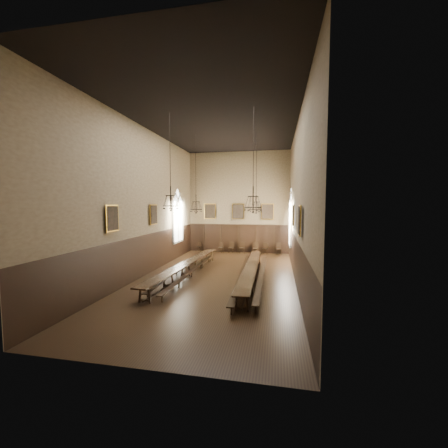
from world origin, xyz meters
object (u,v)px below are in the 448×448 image
(bench_right_outer, at_px, (261,277))
(chandelier_front_left, at_px, (171,200))
(chair_0, at_px, (199,249))
(chair_7, at_px, (279,251))
(chandelier_front_right, at_px, (253,201))
(bench_left_inner, at_px, (191,273))
(chair_5, at_px, (256,250))
(bench_right_inner, at_px, (242,276))
(table_left, at_px, (186,270))
(chandelier_back_left, at_px, (196,204))
(chair_4, at_px, (242,250))
(chair_6, at_px, (265,251))
(bench_left_outer, at_px, (176,272))
(table_right, at_px, (251,274))
(chandelier_back_right, at_px, (256,204))
(chair_2, at_px, (221,249))
(chair_3, at_px, (231,249))

(bench_right_outer, bearing_deg, chandelier_front_left, -156.99)
(chair_0, xyz_separation_m, chair_7, (7.20, -0.05, 0.03))
(chair_7, xyz_separation_m, chandelier_front_right, (-1.33, -10.53, 4.24))
(bench_left_inner, xyz_separation_m, chair_5, (3.17, 8.45, 0.03))
(bench_right_inner, bearing_deg, table_left, 174.11)
(bench_left_inner, relative_size, chair_5, 9.48)
(bench_right_inner, distance_m, chandelier_back_left, 5.99)
(chair_5, relative_size, chandelier_back_left, 0.19)
(chair_4, xyz_separation_m, chair_6, (2.03, 0.00, -0.02))
(bench_left_outer, height_order, chair_0, chair_0)
(chair_6, bearing_deg, table_right, -81.83)
(chair_5, xyz_separation_m, chandelier_front_left, (-3.58, -10.52, 4.32))
(chandelier_back_right, relative_size, chandelier_front_right, 1.04)
(table_left, distance_m, chandelier_front_right, 6.35)
(table_right, height_order, bench_left_inner, table_right)
(chandelier_back_left, bearing_deg, bench_left_outer, -102.90)
(chair_5, height_order, chandelier_back_right, chandelier_back_right)
(chandelier_back_left, bearing_deg, chair_5, 59.08)
(bench_right_outer, relative_size, chandelier_back_right, 1.92)
(table_right, relative_size, chandelier_back_right, 1.98)
(chair_6, bearing_deg, chair_7, 11.44)
(table_right, bearing_deg, chandelier_back_left, 148.36)
(bench_left_outer, bearing_deg, table_left, 10.59)
(table_right, bearing_deg, bench_right_outer, -11.71)
(chair_2, distance_m, chair_7, 5.13)
(chair_6, bearing_deg, bench_left_outer, -109.52)
(table_right, relative_size, chair_7, 10.13)
(bench_left_inner, xyz_separation_m, bench_right_inner, (3.09, -0.20, 0.04))
(chair_0, relative_size, chair_3, 0.93)
(chair_3, bearing_deg, table_right, -66.32)
(table_right, xyz_separation_m, chandelier_back_left, (-3.99, 2.46, 3.96))
(bench_left_outer, distance_m, bench_right_outer, 5.15)
(bench_left_outer, height_order, chair_4, chair_4)
(bench_right_inner, xyz_separation_m, chair_0, (-5.13, 8.70, -0.03))
(chair_2, relative_size, chandelier_back_left, 0.18)
(chair_0, distance_m, chair_2, 2.08)
(chair_2, xyz_separation_m, chair_4, (1.93, 0.01, 0.03))
(chair_4, bearing_deg, bench_right_inner, -88.31)
(chair_7, bearing_deg, table_right, -109.68)
(bench_right_inner, distance_m, chair_6, 8.69)
(bench_right_inner, bearing_deg, bench_right_outer, 3.86)
(bench_left_outer, height_order, chair_2, chair_2)
(table_left, height_order, bench_right_outer, table_left)
(table_left, distance_m, table_right, 3.98)
(bench_right_outer, bearing_deg, chandelier_front_right, -99.70)
(table_left, distance_m, bench_left_inner, 0.46)
(bench_right_outer, distance_m, chandelier_back_left, 6.66)
(chair_3, bearing_deg, chair_4, 0.03)
(table_left, distance_m, chair_7, 9.99)
(bench_left_inner, relative_size, chair_6, 9.45)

